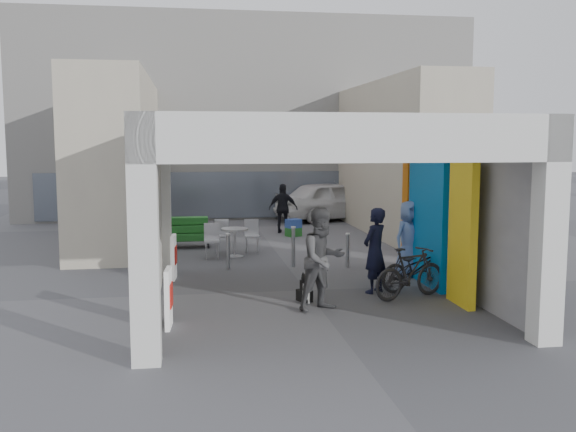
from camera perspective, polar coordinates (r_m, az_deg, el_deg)
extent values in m
plane|color=#505055|center=(13.48, 1.61, -6.62)|extent=(90.00, 90.00, 0.00)
cube|color=silver|center=(9.02, -12.69, -2.13)|extent=(0.40, 0.40, 3.50)
cube|color=silver|center=(14.97, -11.15, 1.39)|extent=(0.40, 0.40, 3.50)
cube|color=silver|center=(10.48, 22.15, -1.25)|extent=(0.40, 0.40, 3.50)
cube|color=orange|center=(15.89, 11.02, 1.70)|extent=(0.40, 0.40, 3.50)
plane|color=beige|center=(11.99, -11.73, 0.07)|extent=(0.00, 6.40, 6.40)
plane|color=#98999E|center=(13.12, 15.44, 0.53)|extent=(0.00, 6.40, 6.40)
cube|color=#0B6FBD|center=(14.14, 12.30, -0.37)|extent=(0.15, 2.00, 2.80)
cube|color=yellow|center=(12.50, 15.26, -1.38)|extent=(0.15, 1.00, 2.80)
plane|color=#A9A9A4|center=(12.13, 2.52, 8.56)|extent=(6.40, 6.40, 0.00)
cube|color=silver|center=(15.13, 0.24, 6.88)|extent=(6.40, 0.30, 0.70)
cube|color=silver|center=(9.15, 6.27, 6.92)|extent=(6.40, 0.30, 0.70)
cube|color=white|center=(15.30, 0.14, 6.69)|extent=(4.20, 0.05, 0.55)
cube|color=silver|center=(27.01, -3.77, 8.62)|extent=(18.00, 4.00, 8.00)
cube|color=#515966|center=(25.05, -3.31, 1.90)|extent=(16.20, 0.06, 1.80)
cube|color=white|center=(24.86, -7.96, 5.97)|extent=(2.60, 0.06, 0.50)
cube|color=red|center=(25.15, 0.08, 6.04)|extent=(2.20, 0.06, 0.50)
cube|color=#B1AA93|center=(20.51, -14.78, 4.82)|extent=(2.00, 9.00, 5.00)
cube|color=#B1AA93|center=(21.53, 9.88, 5.02)|extent=(2.00, 9.00, 5.00)
cylinder|color=gray|center=(15.60, -5.34, -3.19)|extent=(0.09, 0.09, 0.86)
cylinder|color=gray|center=(15.84, 0.48, -2.78)|extent=(0.09, 0.09, 0.99)
cylinder|color=gray|center=(15.84, 5.33, -3.09)|extent=(0.09, 0.09, 0.83)
cube|color=white|center=(10.95, -10.59, -7.19)|extent=(0.12, 0.55, 1.00)
cube|color=red|center=(10.93, -10.38, -6.94)|extent=(0.07, 0.39, 0.40)
cube|color=white|center=(14.67, -10.13, -3.62)|extent=(0.12, 0.55, 1.00)
cube|color=red|center=(14.66, -9.98, -3.43)|extent=(0.07, 0.39, 0.40)
cylinder|color=#B5B5BA|center=(17.28, -4.75, -2.40)|extent=(0.06, 0.06, 0.75)
cylinder|color=#B5B5BA|center=(17.34, -4.74, -3.58)|extent=(0.46, 0.46, 0.02)
cylinder|color=#B5B5BA|center=(17.22, -4.76, -1.18)|extent=(0.72, 0.72, 0.05)
cube|color=#B5B5BA|center=(17.07, -6.78, -3.02)|extent=(0.39, 0.39, 0.47)
cube|color=#B5B5BA|center=(17.18, -6.82, -1.40)|extent=(0.39, 0.05, 0.47)
cube|color=#B5B5BA|center=(17.85, -3.21, -2.55)|extent=(0.39, 0.39, 0.47)
cube|color=#B5B5BA|center=(17.97, -3.27, -1.00)|extent=(0.39, 0.05, 0.47)
cube|color=#B5B5BA|center=(17.89, -5.88, -2.55)|extent=(0.39, 0.39, 0.47)
cube|color=#B5B5BA|center=(18.01, -5.93, -1.01)|extent=(0.39, 0.05, 0.47)
cube|color=black|center=(18.96, -8.77, -2.28)|extent=(1.32, 0.66, 0.33)
cube|color=#195317|center=(18.77, -8.78, -1.86)|extent=(1.10, 0.39, 0.20)
cube|color=#195317|center=(18.90, -8.79, -1.12)|extent=(1.10, 0.39, 0.20)
cube|color=#195317|center=(19.04, -8.81, -0.40)|extent=(1.10, 0.39, 0.20)
cube|color=#195317|center=(20.91, 0.48, -1.42)|extent=(0.55, 0.49, 0.28)
cube|color=#284594|center=(20.87, 0.49, -0.66)|extent=(0.55, 0.49, 0.28)
cube|color=black|center=(12.57, 1.47, -7.08)|extent=(0.22, 0.30, 0.22)
cube|color=black|center=(12.41, 1.57, -6.46)|extent=(0.18, 0.15, 0.34)
cube|color=silver|center=(12.34, 1.64, -6.72)|extent=(0.14, 0.03, 0.32)
cylinder|color=silver|center=(12.38, 1.39, -7.21)|extent=(0.04, 0.04, 0.26)
cylinder|color=silver|center=(12.39, 1.86, -7.19)|extent=(0.04, 0.04, 0.26)
sphere|color=black|center=(12.35, 1.59, -5.56)|extent=(0.18, 0.18, 0.18)
cube|color=silver|center=(12.26, 1.67, -5.74)|extent=(0.07, 0.11, 0.06)
cone|color=black|center=(12.36, 1.34, -5.15)|extent=(0.07, 0.07, 0.07)
cone|color=black|center=(12.37, 1.77, -5.14)|extent=(0.07, 0.07, 0.07)
imported|color=black|center=(13.23, 7.72, -3.05)|extent=(0.76, 0.74, 1.75)
imported|color=#434446|center=(11.78, 3.11, -3.86)|extent=(1.13, 1.02, 1.90)
imported|color=#6382C1|center=(14.95, 10.75, -1.99)|extent=(1.00, 0.85, 1.75)
imported|color=black|center=(21.57, -0.42, 0.68)|extent=(1.05, 0.68, 1.66)
imported|color=black|center=(13.68, 11.41, -4.50)|extent=(1.93, 1.21, 0.96)
imported|color=black|center=(12.93, 10.80, -4.97)|extent=(1.78, 1.09, 1.03)
imported|color=silver|center=(25.12, 3.98, 1.39)|extent=(4.86, 3.09, 1.54)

